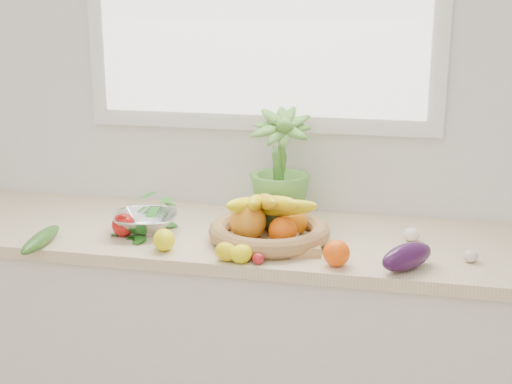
% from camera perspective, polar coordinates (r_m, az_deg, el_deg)
% --- Properties ---
extents(back_wall, '(4.50, 0.02, 2.70)m').
position_cam_1_polar(back_wall, '(2.61, 0.45, 8.28)').
color(back_wall, white).
rests_on(back_wall, ground).
extents(counter_cabinet, '(2.20, 0.58, 0.86)m').
position_cam_1_polar(counter_cabinet, '(2.62, -1.00, -12.97)').
color(counter_cabinet, silver).
rests_on(counter_cabinet, ground).
extents(countertop, '(2.24, 0.62, 0.04)m').
position_cam_1_polar(countertop, '(2.44, -1.05, -3.65)').
color(countertop, beige).
rests_on(countertop, counter_cabinet).
extents(orange_loose, '(0.10, 0.10, 0.08)m').
position_cam_1_polar(orange_loose, '(2.14, 6.46, -4.87)').
color(orange_loose, '#FF5308').
rests_on(orange_loose, countertop).
extents(lemon_a, '(0.10, 0.11, 0.07)m').
position_cam_1_polar(lemon_a, '(2.27, -7.37, -3.82)').
color(lemon_a, yellow).
rests_on(lemon_a, countertop).
extents(lemon_b, '(0.09, 0.09, 0.06)m').
position_cam_1_polar(lemon_b, '(2.15, -1.17, -4.97)').
color(lemon_b, '#FCF10D').
rests_on(lemon_b, countertop).
extents(lemon_c, '(0.09, 0.09, 0.06)m').
position_cam_1_polar(lemon_c, '(2.17, -2.42, -4.79)').
color(lemon_c, yellow).
rests_on(lemon_c, countertop).
extents(apple, '(0.10, 0.10, 0.08)m').
position_cam_1_polar(apple, '(2.42, -10.56, -2.60)').
color(apple, '#B00F0E').
rests_on(apple, countertop).
extents(ginger, '(0.11, 0.07, 0.03)m').
position_cam_1_polar(ginger, '(2.21, 3.92, -4.78)').
color(ginger, tan).
rests_on(ginger, countertop).
extents(garlic_a, '(0.06, 0.06, 0.04)m').
position_cam_1_polar(garlic_a, '(2.34, 2.89, -3.46)').
color(garlic_a, beige).
rests_on(garlic_a, countertop).
extents(garlic_b, '(0.05, 0.05, 0.05)m').
position_cam_1_polar(garlic_b, '(2.39, 12.34, -3.33)').
color(garlic_b, white).
rests_on(garlic_b, countertop).
extents(garlic_c, '(0.05, 0.05, 0.04)m').
position_cam_1_polar(garlic_c, '(2.26, 16.80, -4.93)').
color(garlic_c, beige).
rests_on(garlic_c, countertop).
extents(eggplant, '(0.19, 0.20, 0.08)m').
position_cam_1_polar(eggplant, '(2.14, 11.99, -5.08)').
color(eggplant, '#300F39').
rests_on(eggplant, countertop).
extents(cucumber, '(0.06, 0.26, 0.05)m').
position_cam_1_polar(cucumber, '(2.39, -16.84, -3.65)').
color(cucumber, '#1E5C1B').
rests_on(cucumber, countertop).
extents(radish, '(0.04, 0.04, 0.03)m').
position_cam_1_polar(radish, '(2.15, 0.18, -5.36)').
color(radish, '#B51622').
rests_on(radish, countertop).
extents(potted_herb, '(0.24, 0.24, 0.38)m').
position_cam_1_polar(potted_herb, '(2.48, 1.91, 2.25)').
color(potted_herb, '#528E33').
rests_on(potted_herb, countertop).
extents(fruit_basket, '(0.53, 0.53, 0.19)m').
position_cam_1_polar(fruit_basket, '(2.33, 0.99, -2.64)').
color(fruit_basket, '#AE834D').
rests_on(fruit_basket, countertop).
extents(colander_with_spinach, '(0.25, 0.25, 0.12)m').
position_cam_1_polar(colander_with_spinach, '(2.43, -8.80, -1.97)').
color(colander_with_spinach, white).
rests_on(colander_with_spinach, countertop).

